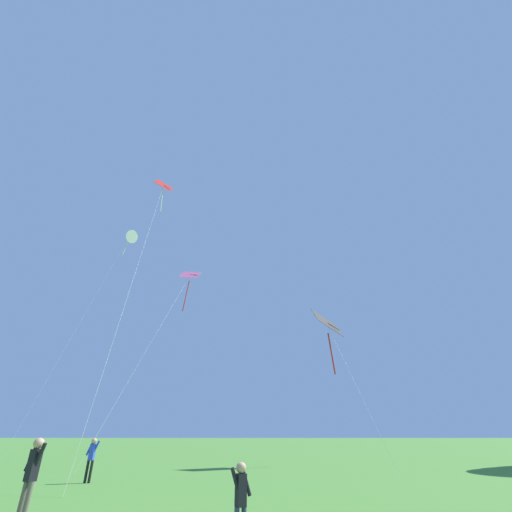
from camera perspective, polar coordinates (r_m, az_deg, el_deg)
kite_pink_low at (r=33.95m, az=-11.01°, el=-4.37°), size 3.59×11.39×16.02m
kite_red_high at (r=27.67m, az=-15.02°, el=9.69°), size 1.85×9.40×19.52m
kite_black_large at (r=26.65m, az=11.64°, el=-11.93°), size 2.86×6.54×10.08m
kite_white_distant at (r=46.05m, az=-19.85°, el=2.95°), size 5.17×7.40×24.35m
person_in_red_shirt at (r=17.85m, az=-25.02°, el=-27.16°), size 0.51×0.22×1.59m
person_far_back at (r=10.26m, az=-32.46°, el=-27.33°), size 0.51×0.32×1.66m
person_child_small at (r=7.28m, az=-2.49°, el=-34.34°), size 0.39×0.27×1.30m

